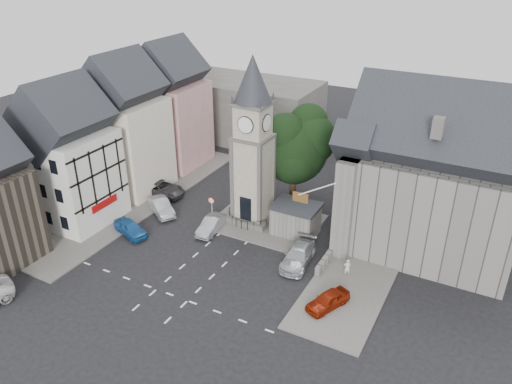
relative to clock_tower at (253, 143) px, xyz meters
The scene contains 23 objects.
ground 11.39m from the clock_tower, 90.00° to the right, with size 120.00×120.00×0.00m, color black.
pavement_west 15.00m from the clock_tower, behind, with size 6.00×30.00×0.14m, color #595651.
pavement_east 14.45m from the clock_tower, ahead, with size 6.00×26.00×0.14m, color #595651.
central_island 8.18m from the clock_tower, ahead, with size 10.00×8.00×0.16m, color #595651.
road_markings 15.74m from the clock_tower, 90.00° to the right, with size 20.00×8.00×0.01m, color silver.
clock_tower is the anchor object (origin of this frame).
stone_shelter 8.15m from the clock_tower, ahead, with size 4.30×3.30×3.08m.
town_tree 5.51m from the clock_tower, 68.23° to the left, with size 7.20×7.20×10.80m.
warning_sign_post 7.34m from the clock_tower, 141.37° to the right, with size 0.70×0.19×2.85m.
terrace_pink 17.51m from the clock_tower, 152.68° to the left, with size 8.10×7.60×12.80m.
terrace_cream 15.58m from the clock_tower, behind, with size 8.10×7.60×12.80m.
terrace_tudor 17.55m from the clock_tower, 152.73° to the right, with size 8.10×7.60×12.00m.
backdrop_west 23.69m from the clock_tower, 120.95° to the left, with size 20.00×10.00×8.00m, color #4C4944.
east_building 15.99m from the clock_tower, 10.92° to the left, with size 14.40×11.40×12.60m.
east_boundary_wall 12.15m from the clock_tower, 12.32° to the left, with size 0.40×16.00×0.90m, color #66645E.
flagpole 9.01m from the clock_tower, 26.52° to the right, with size 3.68×0.10×2.74m.
car_west_blue 14.03m from the clock_tower, 137.97° to the right, with size 1.64×4.08×1.39m, color #1B5497.
car_west_silver 11.98m from the clock_tower, 159.71° to the right, with size 1.56×4.49×1.48m, color #A1A3A9.
car_west_grey 13.64m from the clock_tower, behind, with size 2.60×5.63×1.56m, color #343336.
car_island_silver 8.74m from the clock_tower, 121.91° to the right, with size 1.45×4.15×1.37m, color #989BA0.
car_island_east 11.25m from the clock_tower, 34.55° to the right, with size 2.11×5.18×1.50m, color #A7AAAF.
car_east_red 16.33m from the clock_tower, 38.79° to the right, with size 1.52×3.78×1.29m, color maroon.
pedestrian 14.23m from the clock_tower, 22.19° to the right, with size 0.59×0.39×1.61m, color beige.
Camera 1 is at (20.53, -29.97, 24.97)m, focal length 35.00 mm.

